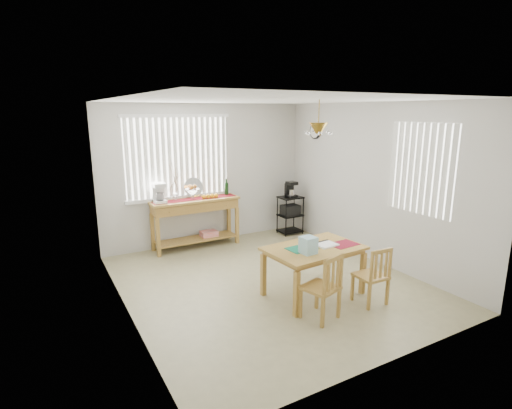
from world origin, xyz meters
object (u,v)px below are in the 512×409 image
dining_table (314,253)px  sideboard (196,211)px  cart_items (290,190)px  wire_cart (290,211)px  chair_right (373,276)px  chair_left (323,287)px

dining_table → sideboard: bearing=104.1°
sideboard → cart_items: bearing=-4.1°
wire_cart → dining_table: wire_cart is taller
wire_cart → chair_right: size_ratio=0.98×
sideboard → chair_left: (0.35, -3.24, -0.27)m
cart_items → chair_left: bearing=-117.7°
sideboard → dining_table: sideboard is taller
sideboard → dining_table: size_ratio=1.21×
wire_cart → chair_left: chair_left is taller
cart_items → dining_table: size_ratio=0.24×
sideboard → wire_cart: 1.99m
wire_cart → chair_right: 3.20m
sideboard → cart_items: size_ratio=5.09×
chair_right → cart_items: bearing=75.2°
wire_cart → cart_items: cart_items is taller
dining_table → chair_left: size_ratio=1.60×
chair_left → chair_right: (0.81, -0.00, -0.02)m
chair_left → chair_right: size_ratio=1.06×
wire_cart → chair_left: 3.49m
wire_cart → chair_left: bearing=-117.8°
cart_items → chair_left: cart_items is taller
sideboard → chair_left: bearing=-83.9°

